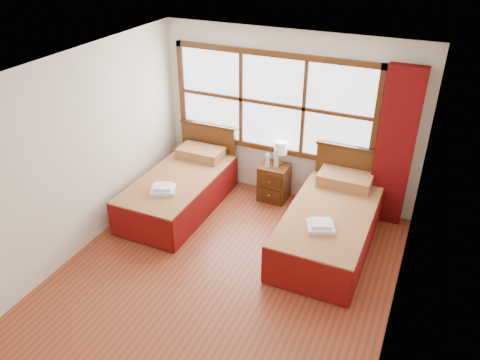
% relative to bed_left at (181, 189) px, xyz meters
% --- Properties ---
extents(floor, '(4.50, 4.50, 0.00)m').
position_rel_bed_left_xyz_m(floor, '(1.31, -1.20, -0.31)').
color(floor, brown).
rests_on(floor, ground).
extents(ceiling, '(4.50, 4.50, 0.00)m').
position_rel_bed_left_xyz_m(ceiling, '(1.31, -1.20, 2.29)').
color(ceiling, white).
rests_on(ceiling, wall_back).
extents(wall_back, '(4.00, 0.00, 4.00)m').
position_rel_bed_left_xyz_m(wall_back, '(1.31, 1.05, 0.99)').
color(wall_back, silver).
rests_on(wall_back, floor).
extents(wall_left, '(0.00, 4.50, 4.50)m').
position_rel_bed_left_xyz_m(wall_left, '(-0.69, -1.20, 0.99)').
color(wall_left, silver).
rests_on(wall_left, floor).
extents(wall_right, '(0.00, 4.50, 4.50)m').
position_rel_bed_left_xyz_m(wall_right, '(3.31, -1.20, 0.99)').
color(wall_right, silver).
rests_on(wall_right, floor).
extents(window, '(3.16, 0.06, 1.56)m').
position_rel_bed_left_xyz_m(window, '(1.06, 1.01, 1.19)').
color(window, white).
rests_on(window, wall_back).
extents(curtain, '(0.50, 0.16, 2.30)m').
position_rel_bed_left_xyz_m(curtain, '(2.91, 0.91, 0.86)').
color(curtain, '#5E090A').
rests_on(curtain, wall_back).
extents(bed_left, '(1.05, 2.07, 1.02)m').
position_rel_bed_left_xyz_m(bed_left, '(0.00, 0.00, 0.00)').
color(bed_left, '#3B210C').
rests_on(bed_left, floor).
extents(bed_right, '(1.10, 2.13, 1.07)m').
position_rel_bed_left_xyz_m(bed_right, '(2.33, -0.00, 0.01)').
color(bed_right, '#3B210C').
rests_on(bed_right, floor).
extents(nightstand, '(0.44, 0.44, 0.59)m').
position_rel_bed_left_xyz_m(nightstand, '(1.22, 0.80, -0.02)').
color(nightstand, '#4B2810').
rests_on(nightstand, floor).
extents(towels_left, '(0.42, 0.40, 0.10)m').
position_rel_bed_left_xyz_m(towels_left, '(0.02, -0.50, 0.28)').
color(towels_left, white).
rests_on(towels_left, bed_left).
extents(towels_right, '(0.41, 0.39, 0.10)m').
position_rel_bed_left_xyz_m(towels_right, '(2.31, -0.50, 0.30)').
color(towels_right, white).
rests_on(towels_right, bed_right).
extents(lamp, '(0.20, 0.20, 0.39)m').
position_rel_bed_left_xyz_m(lamp, '(1.28, 0.89, 0.55)').
color(lamp, '#BC843C').
rests_on(lamp, nightstand).
extents(bottle_near, '(0.06, 0.06, 0.23)m').
position_rel_bed_left_xyz_m(bottle_near, '(1.13, 0.73, 0.38)').
color(bottle_near, silver).
rests_on(bottle_near, nightstand).
extents(bottle_far, '(0.07, 0.07, 0.27)m').
position_rel_bed_left_xyz_m(bottle_far, '(1.24, 0.80, 0.40)').
color(bottle_far, silver).
rests_on(bottle_far, nightstand).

